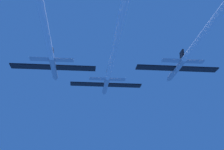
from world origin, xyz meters
TOP-DOWN VIEW (x-y plane):
  - jet_lead at (-0.70, -18.11)m, footprint 18.00×60.69m
  - jet_left_wing at (-12.92, -31.83)m, footprint 18.00×63.43m
  - jet_right_wing at (13.83, -35.82)m, footprint 18.00×69.67m

SIDE VIEW (x-z plane):
  - jet_left_wing at x=-12.92m, z-range -1.68..1.31m
  - jet_right_wing at x=13.83m, z-range -1.37..1.61m
  - jet_lead at x=-0.70m, z-range -0.87..2.11m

